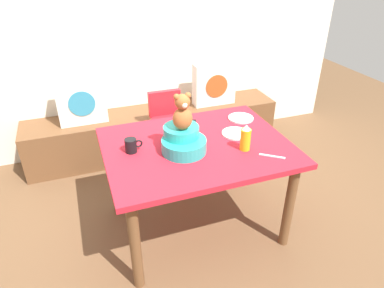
% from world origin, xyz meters
% --- Properties ---
extents(ground_plane, '(8.00, 8.00, 0.00)m').
position_xyz_m(ground_plane, '(0.00, 0.00, 0.00)').
color(ground_plane, brown).
extents(back_wall, '(4.40, 0.10, 2.60)m').
position_xyz_m(back_wall, '(0.00, 1.51, 1.30)').
color(back_wall, silver).
rests_on(back_wall, ground_plane).
extents(window_bench, '(2.60, 0.44, 0.46)m').
position_xyz_m(window_bench, '(0.00, 1.24, 0.23)').
color(window_bench, brown).
rests_on(window_bench, ground_plane).
extents(pillow_floral_left, '(0.44, 0.15, 0.44)m').
position_xyz_m(pillow_floral_left, '(-0.70, 1.22, 0.68)').
color(pillow_floral_left, white).
rests_on(pillow_floral_left, window_bench).
extents(pillow_floral_right, '(0.44, 0.15, 0.44)m').
position_xyz_m(pillow_floral_right, '(0.65, 1.22, 0.68)').
color(pillow_floral_right, white).
rests_on(pillow_floral_right, window_bench).
extents(dining_table, '(1.28, 0.98, 0.74)m').
position_xyz_m(dining_table, '(0.00, 0.00, 0.64)').
color(dining_table, red).
rests_on(dining_table, ground_plane).
extents(highchair, '(0.34, 0.45, 0.79)m').
position_xyz_m(highchair, '(0.02, 0.80, 0.52)').
color(highchair, red).
rests_on(highchair, ground_plane).
extents(infant_seat_teal, '(0.30, 0.33, 0.16)m').
position_xyz_m(infant_seat_teal, '(-0.11, -0.04, 0.81)').
color(infant_seat_teal, teal).
rests_on(infant_seat_teal, dining_table).
extents(teddy_bear, '(0.13, 0.12, 0.25)m').
position_xyz_m(teddy_bear, '(-0.11, -0.04, 1.02)').
color(teddy_bear, '#A75E2F').
rests_on(teddy_bear, infant_seat_teal).
extents(ketchup_bottle, '(0.07, 0.07, 0.18)m').
position_xyz_m(ketchup_bottle, '(0.28, -0.17, 0.83)').
color(ketchup_bottle, gold).
rests_on(ketchup_bottle, dining_table).
extents(coffee_mug, '(0.12, 0.08, 0.09)m').
position_xyz_m(coffee_mug, '(-0.44, 0.06, 0.79)').
color(coffee_mug, black).
rests_on(coffee_mug, dining_table).
extents(dinner_plate_near, '(0.20, 0.20, 0.01)m').
position_xyz_m(dinner_plate_near, '(0.32, 0.05, 0.75)').
color(dinner_plate_near, white).
rests_on(dinner_plate_near, dining_table).
extents(dinner_plate_far, '(0.20, 0.20, 0.01)m').
position_xyz_m(dinner_plate_far, '(0.47, 0.27, 0.75)').
color(dinner_plate_far, white).
rests_on(dinner_plate_far, dining_table).
extents(cell_phone, '(0.16, 0.11, 0.01)m').
position_xyz_m(cell_phone, '(0.05, 0.35, 0.74)').
color(cell_phone, black).
rests_on(cell_phone, dining_table).
extents(table_fork, '(0.15, 0.12, 0.01)m').
position_xyz_m(table_fork, '(0.41, -0.31, 0.74)').
color(table_fork, silver).
rests_on(table_fork, dining_table).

